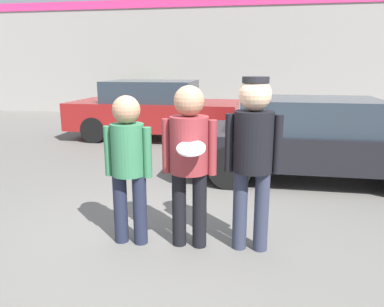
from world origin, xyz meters
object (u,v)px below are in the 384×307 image
Objects in this scene: person_right at (253,147)px; parked_car_far at (154,109)px; shrub at (139,101)px; person_left at (128,159)px; parked_car_near at (311,138)px; person_middle_with_frisbee at (189,152)px.

person_right is 6.40m from parked_car_far.
parked_car_far is at bearing -66.82° from shrub.
person_left is at bearing -72.55° from shrub.
person_left is 0.38× the size of parked_car_near.
person_right is 10.83m from shrub.
person_middle_with_frisbee is at bearing -69.17° from shrub.
person_middle_with_frisbee reaches higher than shrub.
shrub is (-4.42, 9.88, -0.52)m from person_right.
parked_car_near is 8.92m from shrub.
parked_car_far is at bearing 103.24° from person_left.
person_middle_with_frisbee is at bearing -176.60° from person_right.
shrub is at bearing 113.18° from parked_car_far.
parked_car_far is (-3.60, 3.06, 0.05)m from parked_car_near.
person_right is (1.29, 0.08, 0.16)m from person_left.
parked_car_far reaches higher than parked_car_near.
parked_car_near is at bearing 51.80° from person_left.
person_middle_with_frisbee is 0.65m from person_right.
parked_car_near is (1.57, 2.78, -0.33)m from person_middle_with_frisbee.
person_right reaches higher than parked_car_near.
person_middle_with_frisbee is (0.64, 0.04, 0.09)m from person_left.
person_left is 10.44m from shrub.
person_middle_with_frisbee is at bearing 3.38° from person_left.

